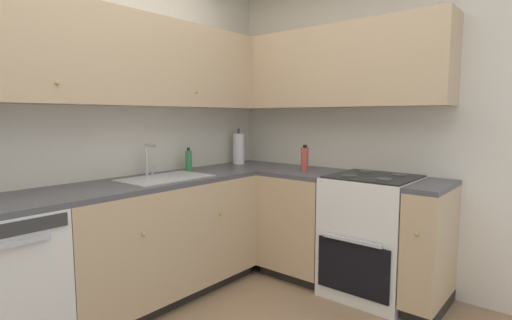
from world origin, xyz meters
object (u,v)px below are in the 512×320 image
object	(u,v)px
soap_bottle	(189,160)
oil_bottle	(305,159)
paper_towel_roll	(239,149)
oven_range	(372,235)

from	to	relation	value
soap_bottle	oil_bottle	size ratio (longest dim) A/B	0.89
soap_bottle	oil_bottle	distance (m)	0.99
oil_bottle	soap_bottle	bearing A→B (deg)	129.03
paper_towel_roll	oven_range	bearing A→B (deg)	-88.79
soap_bottle	paper_towel_roll	distance (m)	0.62
oven_range	paper_towel_roll	distance (m)	1.48
oven_range	oil_bottle	size ratio (longest dim) A/B	4.85
oven_range	soap_bottle	bearing A→B (deg)	114.99
oven_range	paper_towel_roll	world-z (taller)	paper_towel_roll
oven_range	oil_bottle	world-z (taller)	oil_bottle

